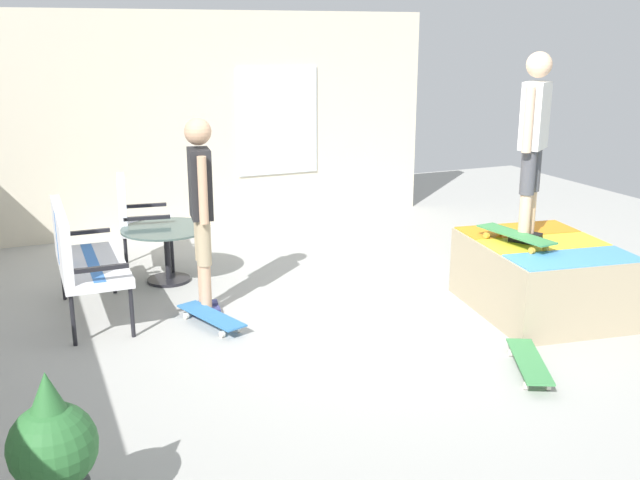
{
  "coord_description": "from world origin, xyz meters",
  "views": [
    {
      "loc": [
        -5.46,
        2.86,
        2.47
      ],
      "look_at": [
        0.3,
        0.43,
        0.7
      ],
      "focal_mm": 41.11,
      "sensor_mm": 36.0,
      "label": 1
    }
  ],
  "objects_px": {
    "skate_ramp": "(544,277)",
    "patio_bench": "(78,253)",
    "skateboard_spare": "(529,362)",
    "person_watching": "(201,200)",
    "skateboard_by_bench": "(211,316)",
    "patio_chair_near_house": "(135,215)",
    "patio_table": "(167,243)",
    "person_skater": "(534,133)",
    "potted_plant": "(54,456)",
    "skateboard_on_ramp": "(515,235)"
  },
  "relations": [
    {
      "from": "skate_ramp",
      "to": "patio_bench",
      "type": "relative_size",
      "value": 1.74
    },
    {
      "from": "skateboard_spare",
      "to": "person_watching",
      "type": "bearing_deg",
      "value": 41.25
    },
    {
      "from": "skateboard_by_bench",
      "to": "skateboard_spare",
      "type": "bearing_deg",
      "value": -132.83
    },
    {
      "from": "patio_chair_near_house",
      "to": "skateboard_by_bench",
      "type": "distance_m",
      "value": 1.94
    },
    {
      "from": "patio_table",
      "to": "person_skater",
      "type": "height_order",
      "value": "person_skater"
    },
    {
      "from": "person_skater",
      "to": "potted_plant",
      "type": "bearing_deg",
      "value": 112.53
    },
    {
      "from": "person_watching",
      "to": "skateboard_on_ramp",
      "type": "distance_m",
      "value": 2.81
    },
    {
      "from": "patio_bench",
      "to": "skateboard_on_ramp",
      "type": "distance_m",
      "value": 3.86
    },
    {
      "from": "patio_bench",
      "to": "patio_table",
      "type": "distance_m",
      "value": 1.19
    },
    {
      "from": "patio_chair_near_house",
      "to": "skateboard_on_ramp",
      "type": "height_order",
      "value": "patio_chair_near_house"
    },
    {
      "from": "skateboard_by_bench",
      "to": "person_watching",
      "type": "bearing_deg",
      "value": -6.94
    },
    {
      "from": "patio_bench",
      "to": "skateboard_spare",
      "type": "xyz_separation_m",
      "value": [
        -2.43,
        -2.99,
        -0.53
      ]
    },
    {
      "from": "patio_chair_near_house",
      "to": "skateboard_spare",
      "type": "xyz_separation_m",
      "value": [
        -3.67,
        -2.29,
        -0.53
      ]
    },
    {
      "from": "patio_bench",
      "to": "skateboard_on_ramp",
      "type": "relative_size",
      "value": 1.53
    },
    {
      "from": "skateboard_spare",
      "to": "patio_chair_near_house",
      "type": "bearing_deg",
      "value": 32.0
    },
    {
      "from": "person_watching",
      "to": "person_skater",
      "type": "bearing_deg",
      "value": -111.44
    },
    {
      "from": "patio_bench",
      "to": "skateboard_by_bench",
      "type": "xyz_separation_m",
      "value": [
        -0.6,
        -1.01,
        -0.53
      ]
    },
    {
      "from": "patio_chair_near_house",
      "to": "skateboard_on_ramp",
      "type": "xyz_separation_m",
      "value": [
        -2.62,
        -2.91,
        0.13
      ]
    },
    {
      "from": "person_skater",
      "to": "patio_chair_near_house",
      "type": "bearing_deg",
      "value": 50.55
    },
    {
      "from": "potted_plant",
      "to": "person_skater",
      "type": "bearing_deg",
      "value": -67.47
    },
    {
      "from": "skateboard_spare",
      "to": "potted_plant",
      "type": "distance_m",
      "value": 3.47
    },
    {
      "from": "skateboard_by_bench",
      "to": "skateboard_on_ramp",
      "type": "xyz_separation_m",
      "value": [
        -0.78,
        -2.59,
        0.66
      ]
    },
    {
      "from": "skate_ramp",
      "to": "person_skater",
      "type": "relative_size",
      "value": 1.31
    },
    {
      "from": "potted_plant",
      "to": "patio_bench",
      "type": "bearing_deg",
      "value": -7.6
    },
    {
      "from": "person_skater",
      "to": "skateboard_spare",
      "type": "relative_size",
      "value": 2.07
    },
    {
      "from": "patio_table",
      "to": "person_watching",
      "type": "relative_size",
      "value": 0.51
    },
    {
      "from": "person_watching",
      "to": "potted_plant",
      "type": "height_order",
      "value": "person_watching"
    },
    {
      "from": "patio_table",
      "to": "person_skater",
      "type": "distance_m",
      "value": 3.72
    },
    {
      "from": "skate_ramp",
      "to": "person_watching",
      "type": "distance_m",
      "value": 3.19
    },
    {
      "from": "skate_ramp",
      "to": "person_watching",
      "type": "relative_size",
      "value": 1.23
    },
    {
      "from": "patio_table",
      "to": "skateboard_by_bench",
      "type": "height_order",
      "value": "patio_table"
    },
    {
      "from": "patio_bench",
      "to": "patio_chair_near_house",
      "type": "bearing_deg",
      "value": -29.15
    },
    {
      "from": "skateboard_on_ramp",
      "to": "patio_table",
      "type": "bearing_deg",
      "value": 51.79
    },
    {
      "from": "skateboard_spare",
      "to": "patio_table",
      "type": "bearing_deg",
      "value": 33.23
    },
    {
      "from": "person_watching",
      "to": "skateboard_on_ramp",
      "type": "bearing_deg",
      "value": -114.35
    },
    {
      "from": "person_skater",
      "to": "skateboard_by_bench",
      "type": "relative_size",
      "value": 2.03
    },
    {
      "from": "patio_bench",
      "to": "patio_table",
      "type": "relative_size",
      "value": 1.39
    },
    {
      "from": "person_watching",
      "to": "potted_plant",
      "type": "bearing_deg",
      "value": 152.47
    },
    {
      "from": "person_watching",
      "to": "skateboard_spare",
      "type": "bearing_deg",
      "value": -138.75
    },
    {
      "from": "skateboard_by_bench",
      "to": "skateboard_on_ramp",
      "type": "distance_m",
      "value": 2.78
    },
    {
      "from": "patio_bench",
      "to": "potted_plant",
      "type": "distance_m",
      "value": 3.07
    },
    {
      "from": "skateboard_spare",
      "to": "potted_plant",
      "type": "bearing_deg",
      "value": 100.12
    },
    {
      "from": "patio_table",
      "to": "skateboard_spare",
      "type": "distance_m",
      "value": 3.8
    },
    {
      "from": "skateboard_spare",
      "to": "potted_plant",
      "type": "height_order",
      "value": "potted_plant"
    },
    {
      "from": "skateboard_on_ramp",
      "to": "potted_plant",
      "type": "relative_size",
      "value": 0.89
    },
    {
      "from": "person_watching",
      "to": "potted_plant",
      "type": "distance_m",
      "value": 3.22
    },
    {
      "from": "patio_chair_near_house",
      "to": "patio_table",
      "type": "distance_m",
      "value": 0.59
    },
    {
      "from": "patio_bench",
      "to": "skateboard_by_bench",
      "type": "distance_m",
      "value": 1.29
    },
    {
      "from": "skateboard_by_bench",
      "to": "skateboard_spare",
      "type": "xyz_separation_m",
      "value": [
        -1.83,
        -1.97,
        0.0
      ]
    },
    {
      "from": "patio_table",
      "to": "skateboard_by_bench",
      "type": "bearing_deg",
      "value": -175.8
    }
  ]
}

